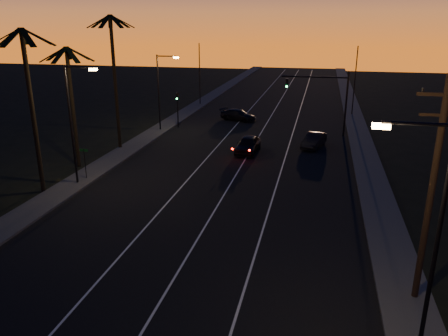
% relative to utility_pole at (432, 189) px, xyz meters
% --- Properties ---
extents(road, '(20.00, 170.00, 0.01)m').
position_rel_utility_pole_xyz_m(road, '(-11.60, 20.00, -5.31)').
color(road, black).
rests_on(road, ground).
extents(sidewalk_left, '(2.40, 170.00, 0.16)m').
position_rel_utility_pole_xyz_m(sidewalk_left, '(-22.80, 20.00, -5.24)').
color(sidewalk_left, '#373735').
rests_on(sidewalk_left, ground).
extents(sidewalk_right, '(2.40, 170.00, 0.16)m').
position_rel_utility_pole_xyz_m(sidewalk_right, '(-0.40, 20.00, -5.24)').
color(sidewalk_right, '#373735').
rests_on(sidewalk_right, ground).
extents(lane_stripe_left, '(0.12, 160.00, 0.01)m').
position_rel_utility_pole_xyz_m(lane_stripe_left, '(-14.60, 20.00, -5.30)').
color(lane_stripe_left, silver).
rests_on(lane_stripe_left, road).
extents(lane_stripe_mid, '(0.12, 160.00, 0.01)m').
position_rel_utility_pole_xyz_m(lane_stripe_mid, '(-11.10, 20.00, -5.30)').
color(lane_stripe_mid, silver).
rests_on(lane_stripe_mid, road).
extents(lane_stripe_right, '(0.12, 160.00, 0.01)m').
position_rel_utility_pole_xyz_m(lane_stripe_right, '(-7.60, 20.00, -5.30)').
color(lane_stripe_right, silver).
rests_on(lane_stripe_right, road).
extents(palm_near, '(4.25, 4.16, 11.53)m').
position_rel_utility_pole_xyz_m(palm_near, '(-24.20, 8.00, 1.76)').
color(palm_near, black).
rests_on(palm_near, ground).
extents(palm_mid, '(4.25, 4.16, 10.03)m').
position_rel_utility_pole_xyz_m(palm_mid, '(-24.80, 14.00, 0.94)').
color(palm_mid, black).
rests_on(palm_mid, ground).
extents(palm_far, '(4.25, 4.16, 12.53)m').
position_rel_utility_pole_xyz_m(palm_far, '(-23.80, 20.00, 2.30)').
color(palm_far, black).
rests_on(palm_far, ground).
extents(streetlight_left_near, '(2.55, 0.26, 9.00)m').
position_rel_utility_pole_xyz_m(streetlight_left_near, '(-22.30, 10.00, 0.01)').
color(streetlight_left_near, black).
rests_on(streetlight_left_near, ground).
extents(streetlight_left_far, '(2.55, 0.26, 8.50)m').
position_rel_utility_pole_xyz_m(streetlight_left_far, '(-22.29, 28.00, -0.25)').
color(streetlight_left_far, black).
rests_on(streetlight_left_far, ground).
extents(streetlight_right_near, '(2.55, 0.26, 9.00)m').
position_rel_utility_pole_xyz_m(streetlight_right_near, '(-0.90, -4.00, 0.01)').
color(streetlight_right_near, black).
rests_on(streetlight_right_near, ground).
extents(street_sign, '(0.70, 0.06, 2.60)m').
position_rel_utility_pole_xyz_m(street_sign, '(-22.40, 11.00, -3.66)').
color(street_sign, black).
rests_on(street_sign, ground).
extents(utility_pole, '(2.20, 0.28, 10.00)m').
position_rel_utility_pole_xyz_m(utility_pole, '(0.00, 0.00, 0.00)').
color(utility_pole, black).
rests_on(utility_pole, ground).
extents(signal_mast, '(7.10, 0.41, 7.00)m').
position_rel_utility_pole_xyz_m(signal_mast, '(-4.46, 29.99, -0.53)').
color(signal_mast, black).
rests_on(signal_mast, ground).
extents(signal_post, '(0.28, 0.37, 4.20)m').
position_rel_utility_pole_xyz_m(signal_post, '(-21.10, 29.98, -2.42)').
color(signal_post, black).
rests_on(signal_post, ground).
extents(far_pole_left, '(0.14, 0.14, 9.00)m').
position_rel_utility_pole_xyz_m(far_pole_left, '(-22.60, 45.00, -0.82)').
color(far_pole_left, black).
rests_on(far_pole_left, ground).
extents(far_pole_right, '(0.14, 0.14, 9.00)m').
position_rel_utility_pole_xyz_m(far_pole_right, '(-0.60, 42.00, -0.82)').
color(far_pole_right, black).
rests_on(far_pole_right, ground).
extents(lead_car, '(2.16, 5.26, 1.58)m').
position_rel_utility_pole_xyz_m(lead_car, '(-11.25, 21.38, -4.52)').
color(lead_car, black).
rests_on(lead_car, road).
extents(right_car, '(2.54, 4.53, 1.41)m').
position_rel_utility_pole_xyz_m(right_car, '(-5.15, 24.63, -4.60)').
color(right_car, black).
rests_on(right_car, road).
extents(cross_car, '(5.09, 3.43, 1.37)m').
position_rel_utility_pole_xyz_m(cross_car, '(-14.90, 35.37, -4.62)').
color(cross_car, black).
rests_on(cross_car, road).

